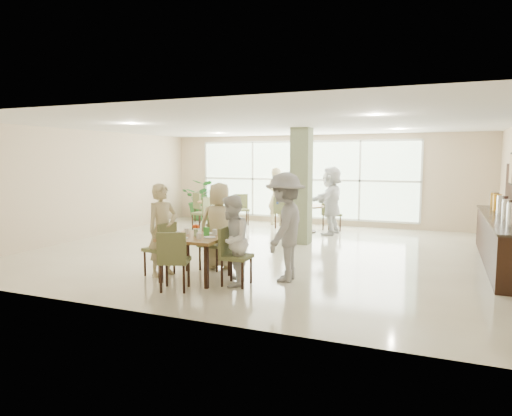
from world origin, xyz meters
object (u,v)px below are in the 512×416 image
at_px(teen_right, 231,241).
at_px(adult_b, 331,200).
at_px(teen_standing, 285,227).
at_px(teen_far, 220,226).
at_px(buffet_counter, 503,237).
at_px(main_table, 196,241).
at_px(round_table_left, 216,207).
at_px(round_table_right, 305,212).
at_px(adult_standing, 277,196).
at_px(adult_a, 292,204).
at_px(potted_plant, 202,200).
at_px(teen_left, 163,230).

distance_m(teen_right, adult_b, 5.66).
bearing_deg(teen_standing, teen_right, -50.96).
bearing_deg(teen_far, teen_standing, 150.68).
relative_size(buffet_counter, teen_right, 3.17).
bearing_deg(main_table, teen_right, -8.28).
height_order(round_table_left, round_table_right, same).
height_order(teen_right, adult_b, adult_b).
height_order(teen_right, adult_standing, adult_standing).
distance_m(teen_standing, adult_a, 4.35).
bearing_deg(potted_plant, teen_left, -66.24).
height_order(round_table_right, teen_far, teen_far).
distance_m(buffet_counter, adult_b, 4.57).
relative_size(teen_left, teen_right, 1.10).
height_order(main_table, round_table_right, same).
height_order(potted_plant, teen_left, teen_left).
distance_m(main_table, teen_standing, 1.54).
bearing_deg(adult_a, buffet_counter, -0.04).
bearing_deg(buffet_counter, adult_b, 149.50).
distance_m(teen_far, adult_b, 4.78).
relative_size(round_table_left, adult_a, 0.63).
relative_size(teen_far, adult_standing, 0.91).
relative_size(round_table_left, teen_left, 0.68).
relative_size(round_table_left, teen_far, 0.68).
bearing_deg(adult_a, teen_standing, -56.83).
xyz_separation_m(teen_left, adult_a, (0.90, 4.67, 0.07)).
bearing_deg(adult_b, teen_left, -11.65).
relative_size(teen_left, adult_standing, 0.91).
height_order(teen_standing, adult_a, teen_standing).
relative_size(round_table_right, potted_plant, 0.76).
xyz_separation_m(teen_far, adult_standing, (-0.92, 5.69, 0.08)).
bearing_deg(teen_right, teen_left, -113.33).
distance_m(round_table_right, teen_right, 5.77).
bearing_deg(adult_a, teen_far, -76.16).
height_order(buffet_counter, potted_plant, buffet_counter).
bearing_deg(teen_left, round_table_right, 12.46).
xyz_separation_m(main_table, round_table_right, (0.29, 5.64, -0.10)).
bearing_deg(adult_standing, round_table_left, 36.06).
distance_m(round_table_left, teen_left, 6.14).
distance_m(teen_far, teen_standing, 1.47).
distance_m(buffet_counter, adult_standing, 6.78).
xyz_separation_m(buffet_counter, potted_plant, (-8.64, 3.56, 0.13)).
distance_m(potted_plant, teen_standing, 8.08).
height_order(buffet_counter, teen_left, buffet_counter).
relative_size(teen_far, adult_b, 0.88).
relative_size(round_table_right, adult_a, 0.59).
height_order(round_table_left, teen_right, teen_right).
distance_m(round_table_left, teen_far, 5.63).
height_order(teen_far, adult_standing, adult_standing).
distance_m(potted_plant, adult_b, 4.88).
relative_size(buffet_counter, potted_plant, 3.45).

